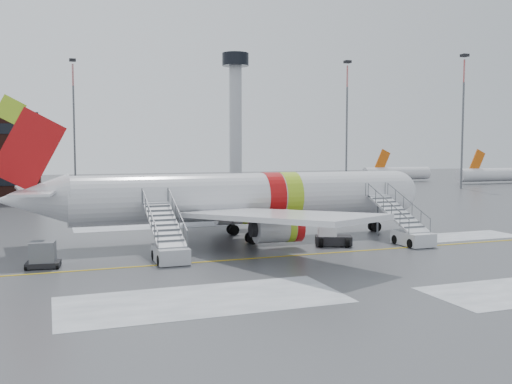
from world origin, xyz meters
name	(u,v)px	position (x,y,z in m)	size (l,w,h in m)	color
ground	(250,256)	(0.00, 0.00, 0.00)	(260.00, 260.00, 0.00)	#494C4F
airliner	(236,198)	(1.31, 6.99, 3.42)	(35.03, 32.97, 11.18)	silver
airstair_fwd	(407,230)	(13.11, 0.45, 1.06)	(2.05, 7.70, 3.48)	silver
airstair_aft	(168,244)	(-5.62, 0.45, 1.06)	(2.05, 7.70, 3.48)	#A9ABB0
pushback_tug	(331,237)	(7.13, 1.65, 0.69)	(3.08, 2.75, 1.56)	black
uld_container	(43,256)	(-13.41, 0.70, 0.77)	(2.19, 1.72, 1.65)	black
control_tower	(236,101)	(30.00, 95.00, 18.75)	(6.40, 6.40, 30.00)	#B2B5BA
light_mast_far_ne	(347,115)	(42.00, 62.00, 13.84)	(1.20, 1.20, 24.25)	#595B60
light_mast_far_n	(74,114)	(-8.00, 78.00, 13.84)	(1.20, 1.20, 24.25)	#595B60
light_mast_far_e	(463,112)	(58.00, 48.00, 13.84)	(1.20, 1.20, 24.25)	#595B60
distant_aircraft	(427,183)	(62.50, 64.00, 0.00)	(35.00, 18.00, 8.00)	#D8590C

